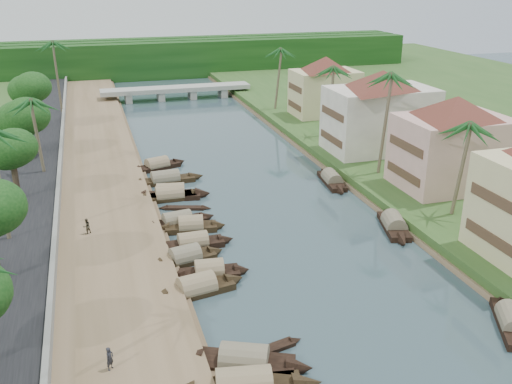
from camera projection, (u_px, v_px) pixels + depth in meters
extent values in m
plane|color=#33474D|center=(327.00, 286.00, 44.14)|extent=(220.00, 220.00, 0.00)
cube|color=brown|center=(102.00, 208.00, 57.59)|extent=(10.00, 180.00, 0.80)
cube|color=#2D4F1F|center=(409.00, 174.00, 66.86)|extent=(16.00, 180.00, 1.20)
cube|color=black|center=(12.00, 215.00, 55.21)|extent=(8.00, 180.00, 1.40)
cube|color=gray|center=(58.00, 204.00, 56.12)|extent=(0.40, 180.00, 1.10)
cube|color=#0E330E|center=(159.00, 61.00, 127.53)|extent=(120.00, 4.00, 8.00)
cube|color=#0E330E|center=(156.00, 58.00, 131.99)|extent=(120.00, 4.00, 8.00)
cube|color=#0E330E|center=(154.00, 55.00, 136.46)|extent=(120.00, 4.00, 8.00)
cube|color=#9A9B91|center=(176.00, 89.00, 107.71)|extent=(28.00, 4.00, 0.80)
cube|color=#9A9B91|center=(128.00, 97.00, 105.71)|extent=(1.20, 3.50, 1.80)
cube|color=#9A9B91|center=(161.00, 95.00, 107.31)|extent=(1.20, 3.50, 1.80)
cube|color=#9A9B91|center=(192.00, 94.00, 108.91)|extent=(1.20, 3.50, 1.80)
cube|color=#9A9B91|center=(223.00, 92.00, 110.51)|extent=(1.20, 3.50, 1.80)
cube|color=#4D3524|center=(492.00, 239.00, 44.65)|extent=(0.10, 6.40, 0.90)
cube|color=#4D3524|center=(498.00, 201.00, 43.49)|extent=(0.10, 6.40, 0.90)
cube|color=#DDA79C|center=(451.00, 152.00, 60.19)|extent=(11.00, 8.00, 7.50)
pyramid|color=#59281F|center=(457.00, 107.00, 58.43)|extent=(14.11, 14.11, 2.20)
cube|color=#4D3524|center=(403.00, 174.00, 59.39)|extent=(0.10, 6.40, 0.90)
cube|color=#4D3524|center=(406.00, 146.00, 58.30)|extent=(0.10, 6.40, 0.90)
cube|color=white|center=(379.00, 119.00, 72.33)|extent=(13.00, 8.00, 8.00)
pyramid|color=#59281F|center=(383.00, 79.00, 70.48)|extent=(15.59, 15.59, 2.20)
cube|color=#4D3524|center=(331.00, 139.00, 71.31)|extent=(0.10, 6.40, 0.90)
cube|color=#4D3524|center=(332.00, 114.00, 70.15)|extent=(0.10, 6.40, 0.90)
cube|color=beige|center=(325.00, 93.00, 90.64)|extent=(10.00, 7.00, 7.00)
pyramid|color=#59281F|center=(326.00, 64.00, 88.97)|extent=(12.62, 12.62, 2.20)
cube|color=#4D3524|center=(295.00, 106.00, 89.93)|extent=(0.10, 5.60, 0.90)
cube|color=#4D3524|center=(295.00, 88.00, 88.91)|extent=(0.10, 5.60, 0.90)
cube|color=black|center=(244.00, 364.00, 35.06)|extent=(6.48, 4.37, 0.70)
cone|color=black|center=(300.00, 368.00, 34.60)|extent=(2.36, 2.36, 1.98)
cone|color=black|center=(189.00, 359.00, 35.47)|extent=(2.36, 2.36, 1.98)
cylinder|color=#726755|center=(244.00, 359.00, 34.93)|extent=(5.17, 3.84, 2.06)
cube|color=black|center=(197.00, 291.00, 43.14)|extent=(5.99, 2.99, 0.70)
cone|color=black|center=(235.00, 280.00, 44.48)|extent=(1.96, 2.03, 1.93)
cone|color=black|center=(157.00, 300.00, 41.74)|extent=(1.96, 2.03, 1.93)
cylinder|color=#866D55|center=(197.00, 286.00, 43.00)|extent=(4.68, 2.81, 2.02)
cube|color=black|center=(210.00, 275.00, 45.43)|extent=(4.92, 2.31, 0.70)
cone|color=black|center=(242.00, 271.00, 45.86)|extent=(1.57, 1.78, 1.80)
cone|color=black|center=(176.00, 277.00, 44.94)|extent=(1.57, 1.78, 1.80)
cylinder|color=#866D55|center=(209.00, 270.00, 45.29)|extent=(3.81, 2.27, 1.91)
cube|color=black|center=(185.00, 260.00, 47.69)|extent=(5.36, 2.88, 0.70)
cone|color=black|center=(216.00, 252.00, 48.95)|extent=(1.81, 1.92, 1.80)
cone|color=black|center=(153.00, 267.00, 46.38)|extent=(1.81, 1.92, 1.80)
cylinder|color=#726755|center=(185.00, 256.00, 47.56)|extent=(4.20, 2.69, 1.89)
cube|color=black|center=(193.00, 245.00, 50.28)|extent=(5.44, 1.77, 0.70)
cone|color=black|center=(226.00, 240.00, 51.08)|extent=(1.57, 1.56, 1.71)
cone|color=black|center=(159.00, 249.00, 49.41)|extent=(1.57, 1.56, 1.71)
cylinder|color=#866D55|center=(193.00, 242.00, 50.14)|extent=(4.16, 1.83, 1.78)
cube|color=black|center=(191.00, 228.00, 53.59)|extent=(4.99, 2.42, 0.70)
cone|color=black|center=(219.00, 226.00, 53.94)|extent=(1.62, 1.78, 1.76)
cone|color=black|center=(162.00, 229.00, 53.18)|extent=(1.62, 1.78, 1.76)
cylinder|color=#866D55|center=(191.00, 225.00, 53.45)|extent=(3.88, 2.34, 1.86)
cube|color=black|center=(177.00, 223.00, 54.65)|extent=(5.78, 2.53, 0.70)
cone|color=black|center=(208.00, 217.00, 55.88)|extent=(1.81, 1.73, 1.68)
cone|color=black|center=(146.00, 229.00, 53.36)|extent=(1.81, 1.73, 1.68)
cylinder|color=#726755|center=(177.00, 220.00, 54.51)|extent=(4.49, 2.39, 1.73)
cube|color=black|center=(169.00, 198.00, 60.86)|extent=(5.83, 2.03, 0.70)
cone|color=black|center=(199.00, 194.00, 61.62)|extent=(1.71, 1.74, 1.89)
cone|color=black|center=(138.00, 200.00, 60.04)|extent=(1.71, 1.74, 1.89)
cylinder|color=#866D55|center=(169.00, 194.00, 60.72)|extent=(4.46, 2.07, 1.97)
cube|color=black|center=(171.00, 196.00, 61.19)|extent=(6.50, 3.10, 0.70)
cone|color=black|center=(203.00, 194.00, 61.59)|extent=(2.09, 2.19, 2.12)
cone|color=black|center=(138.00, 197.00, 60.73)|extent=(2.09, 2.19, 2.12)
cylinder|color=#866D55|center=(171.00, 193.00, 61.05)|extent=(5.06, 2.95, 2.23)
cube|color=black|center=(166.00, 181.00, 65.58)|extent=(6.76, 2.32, 0.70)
cone|color=black|center=(197.00, 177.00, 66.76)|extent=(1.99, 1.79, 1.88)
cone|color=black|center=(133.00, 185.00, 64.33)|extent=(1.99, 1.79, 1.88)
cylinder|color=#726755|center=(165.00, 178.00, 65.44)|extent=(5.20, 2.28, 1.92)
cube|color=black|center=(157.00, 167.00, 70.19)|extent=(5.93, 3.56, 0.70)
cone|color=black|center=(180.00, 162.00, 71.86)|extent=(2.07, 2.09, 1.83)
cone|color=black|center=(134.00, 172.00, 68.47)|extent=(2.07, 2.09, 1.83)
cylinder|color=#866D55|center=(157.00, 165.00, 70.06)|extent=(4.69, 3.20, 1.91)
cube|color=black|center=(511.00, 325.00, 38.99)|extent=(4.09, 5.93, 0.70)
cone|color=black|center=(500.00, 299.00, 41.93)|extent=(2.07, 2.14, 1.67)
cylinder|color=#726755|center=(511.00, 320.00, 38.85)|extent=(3.53, 4.74, 1.72)
cube|color=black|center=(394.00, 227.00, 53.85)|extent=(3.42, 6.26, 0.70)
cone|color=black|center=(386.00, 213.00, 56.91)|extent=(2.10, 2.11, 1.90)
cone|color=black|center=(403.00, 242.00, 50.73)|extent=(2.10, 2.11, 1.90)
cylinder|color=#726755|center=(394.00, 223.00, 53.71)|extent=(3.11, 4.92, 1.97)
cube|color=black|center=(332.00, 182.00, 65.42)|extent=(2.43, 6.33, 0.70)
cone|color=black|center=(323.00, 172.00, 68.54)|extent=(1.77, 1.91, 1.79)
cone|color=black|center=(341.00, 192.00, 62.25)|extent=(1.77, 1.91, 1.79)
cylinder|color=#726755|center=(332.00, 179.00, 65.29)|extent=(2.34, 4.89, 1.84)
cube|color=black|center=(269.00, 350.00, 36.56)|extent=(3.71, 1.61, 0.35)
cone|color=black|center=(296.00, 340.00, 37.50)|extent=(1.07, 0.99, 0.80)
cone|color=black|center=(241.00, 360.00, 35.61)|extent=(1.07, 0.99, 0.80)
cube|color=black|center=(185.00, 208.00, 58.40)|extent=(4.08, 1.95, 0.35)
cone|color=black|center=(207.00, 208.00, 58.39)|extent=(1.20, 1.06, 0.80)
cone|color=black|center=(163.00, 208.00, 58.42)|extent=(1.20, 1.06, 0.80)
cylinder|color=brown|center=(459.00, 170.00, 52.71)|extent=(1.20, 0.36, 8.84)
sphere|color=#1B5220|center=(465.00, 125.00, 51.17)|extent=(3.20, 3.20, 3.20)
cylinder|color=brown|center=(383.00, 124.00, 63.42)|extent=(1.12, 0.36, 11.34)
sphere|color=#1B5220|center=(387.00, 75.00, 61.45)|extent=(3.20, 3.20, 3.20)
cylinder|color=brown|center=(331.00, 101.00, 78.82)|extent=(0.53, 0.36, 9.51)
sphere|color=#1B5220|center=(333.00, 68.00, 77.16)|extent=(3.20, 3.20, 3.20)
cylinder|color=brown|center=(0.00, 185.00, 47.17)|extent=(0.39, 0.36, 9.69)
cylinder|color=brown|center=(38.00, 136.00, 63.67)|extent=(0.77, 0.36, 8.35)
sphere|color=#1B5220|center=(33.00, 101.00, 62.22)|extent=(3.20, 3.20, 3.20)
cylinder|color=brown|center=(277.00, 79.00, 94.04)|extent=(1.37, 0.36, 9.87)
sphere|color=#1B5220|center=(277.00, 50.00, 92.32)|extent=(3.20, 3.20, 3.20)
cylinder|color=brown|center=(58.00, 77.00, 90.70)|extent=(0.51, 0.36, 11.22)
sphere|color=#1B5220|center=(53.00, 43.00, 88.75)|extent=(3.20, 3.20, 3.20)
cylinder|color=#4D3B2C|center=(16.00, 182.00, 56.90)|extent=(0.60, 0.60, 3.54)
ellipsoid|color=#0E330E|center=(11.00, 150.00, 55.68)|extent=(4.54, 4.54, 3.73)
cylinder|color=#4D3B2C|center=(27.00, 142.00, 70.69)|extent=(0.60, 0.60, 3.24)
ellipsoid|color=#0E330E|center=(24.00, 118.00, 69.57)|extent=(5.51, 5.51, 4.53)
cylinder|color=#4D3B2C|center=(34.00, 114.00, 82.86)|extent=(0.60, 0.60, 3.94)
ellipsoid|color=#0E330E|center=(30.00, 89.00, 81.49)|extent=(5.21, 5.21, 4.28)
cylinder|color=#4D3B2C|center=(399.00, 126.00, 77.47)|extent=(0.60, 0.60, 3.92)
ellipsoid|color=#0E330E|center=(402.00, 99.00, 76.11)|extent=(4.25, 4.25, 3.50)
imported|color=#222228|center=(110.00, 359.00, 33.48)|extent=(0.63, 0.64, 1.50)
imported|color=#363226|center=(87.00, 226.00, 50.91)|extent=(0.88, 0.83, 1.43)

